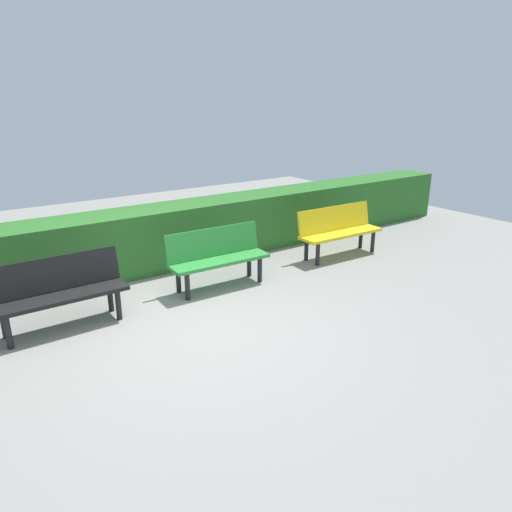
# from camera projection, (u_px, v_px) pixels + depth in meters

# --- Properties ---
(ground_plane) EXTENTS (16.40, 16.40, 0.00)m
(ground_plane) POSITION_uv_depth(u_px,v_px,m) (192.00, 327.00, 5.74)
(ground_plane) COLOR gray
(bench_yellow) EXTENTS (1.61, 0.52, 0.86)m
(bench_yellow) POSITION_uv_depth(u_px,v_px,m) (338.00, 229.00, 8.20)
(bench_yellow) COLOR yellow
(bench_yellow) RESTS_ON ground_plane
(bench_green) EXTENTS (1.51, 0.50, 0.86)m
(bench_green) POSITION_uv_depth(u_px,v_px,m) (217.00, 255.00, 6.86)
(bench_green) COLOR #2D8C38
(bench_green) RESTS_ON ground_plane
(bench_black) EXTENTS (1.56, 0.47, 0.86)m
(bench_black) POSITION_uv_depth(u_px,v_px,m) (59.00, 290.00, 5.62)
(bench_black) COLOR black
(bench_black) RESTS_ON ground_plane
(hedge_row) EXTENTS (12.40, 0.80, 0.99)m
(hedge_row) POSITION_uv_depth(u_px,v_px,m) (183.00, 233.00, 7.89)
(hedge_row) COLOR #2D6B28
(hedge_row) RESTS_ON ground_plane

